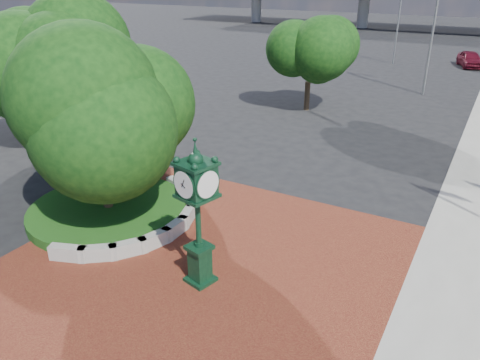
# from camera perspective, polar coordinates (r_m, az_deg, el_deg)

# --- Properties ---
(ground) EXTENTS (200.00, 200.00, 0.00)m
(ground) POSITION_cam_1_polar(r_m,az_deg,el_deg) (16.29, -2.71, -8.38)
(ground) COLOR black
(ground) RESTS_ON ground
(plaza) EXTENTS (12.00, 12.00, 0.04)m
(plaza) POSITION_cam_1_polar(r_m,az_deg,el_deg) (15.59, -4.68, -10.02)
(plaza) COLOR maroon
(plaza) RESTS_ON ground
(planter_wall) EXTENTS (2.96, 6.77, 0.54)m
(planter_wall) POSITION_cam_1_polar(r_m,az_deg,el_deg) (17.56, -10.29, -5.18)
(planter_wall) COLOR #9E9B93
(planter_wall) RESTS_ON ground
(grass_bed) EXTENTS (6.10, 6.10, 0.40)m
(grass_bed) POSITION_cam_1_polar(r_m,az_deg,el_deg) (19.00, -15.67, -3.59)
(grass_bed) COLOR #194D16
(grass_bed) RESTS_ON ground
(tree_planter) EXTENTS (5.20, 5.20, 6.33)m
(tree_planter) POSITION_cam_1_polar(r_m,az_deg,el_deg) (17.69, -16.94, 6.58)
(tree_planter) COLOR #38281C
(tree_planter) RESTS_ON ground
(tree_northwest) EXTENTS (5.60, 5.60, 6.93)m
(tree_northwest) POSITION_cam_1_polar(r_m,az_deg,el_deg) (26.69, -21.73, 12.51)
(tree_northwest) COLOR #38281C
(tree_northwest) RESTS_ON ground
(tree_street) EXTENTS (4.40, 4.40, 5.45)m
(tree_street) POSITION_cam_1_polar(r_m,az_deg,el_deg) (32.18, 8.41, 14.03)
(tree_street) COLOR #38281C
(tree_street) RESTS_ON ground
(post_clock) EXTENTS (1.13, 1.13, 4.61)m
(post_clock) POSITION_cam_1_polar(r_m,az_deg,el_deg) (13.45, -5.18, -3.52)
(post_clock) COLOR black
(post_clock) RESTS_ON ground
(parked_car) EXTENTS (3.15, 4.84, 1.53)m
(parked_car) POSITION_cam_1_polar(r_m,az_deg,el_deg) (52.94, 26.25, 13.08)
(parked_car) COLOR #5E0D1D
(parked_car) RESTS_ON ground
(street_lamp_near) EXTENTS (2.30, 0.33, 10.26)m
(street_lamp_near) POSITION_cam_1_polar(r_m,az_deg,el_deg) (38.56, 23.15, 18.28)
(street_lamp_near) COLOR slate
(street_lamp_near) RESTS_ON ground
(street_lamp_far) EXTENTS (2.12, 0.81, 9.68)m
(street_lamp_far) POSITION_cam_1_polar(r_m,az_deg,el_deg) (51.39, 19.21, 19.48)
(street_lamp_far) COLOR slate
(street_lamp_far) RESTS_ON ground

